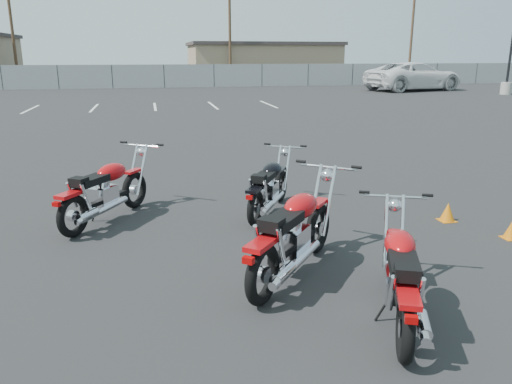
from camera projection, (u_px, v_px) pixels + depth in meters
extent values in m
plane|color=black|center=(251.00, 249.00, 6.98)|extent=(120.00, 120.00, 0.00)
torus|color=black|center=(134.00, 190.00, 8.75)|extent=(0.45, 0.61, 0.65)
cylinder|color=silver|center=(134.00, 190.00, 8.75)|extent=(0.18, 0.20, 0.17)
torus|color=black|center=(73.00, 216.00, 7.35)|extent=(0.45, 0.61, 0.65)
cylinder|color=silver|center=(73.00, 216.00, 7.35)|extent=(0.18, 0.20, 0.17)
cube|color=black|center=(106.00, 199.00, 8.04)|extent=(0.71, 1.01, 0.06)
cube|color=silver|center=(104.00, 196.00, 7.97)|extent=(0.48, 0.51, 0.32)
cylinder|color=silver|center=(103.00, 185.00, 7.92)|extent=(0.33, 0.34, 0.29)
ellipsoid|color=#B40B0E|center=(112.00, 172.00, 8.10)|extent=(0.62, 0.70, 0.28)
cube|color=black|center=(91.00, 181.00, 7.64)|extent=(0.56, 0.65, 0.11)
cube|color=black|center=(79.00, 182.00, 7.39)|extent=(0.30, 0.29, 0.13)
cube|color=#B40B0E|center=(70.00, 194.00, 7.24)|extent=(0.41, 0.49, 0.05)
cube|color=#B40B0E|center=(133.00, 171.00, 8.66)|extent=(0.32, 0.38, 0.04)
cylinder|color=silver|center=(86.00, 197.00, 7.38)|extent=(0.15, 0.20, 0.42)
cylinder|color=silver|center=(72.00, 195.00, 7.47)|extent=(0.15, 0.20, 0.42)
cylinder|color=silver|center=(103.00, 210.00, 7.71)|extent=(0.73, 1.05, 0.14)
cylinder|color=silver|center=(88.00, 215.00, 7.39)|extent=(0.32, 0.39, 0.14)
cylinder|color=silver|center=(142.00, 170.00, 8.74)|extent=(0.27, 0.39, 0.85)
cylinder|color=silver|center=(133.00, 169.00, 8.81)|extent=(0.27, 0.39, 0.85)
sphere|color=silver|center=(142.00, 152.00, 8.86)|extent=(0.24, 0.24, 0.17)
cylinder|color=silver|center=(142.00, 146.00, 8.85)|extent=(0.65, 0.44, 0.03)
cylinder|color=black|center=(160.00, 145.00, 8.69)|extent=(0.13, 0.10, 0.04)
cylinder|color=black|center=(123.00, 142.00, 8.95)|extent=(0.13, 0.10, 0.04)
cylinder|color=black|center=(95.00, 212.00, 8.05)|extent=(0.16, 0.11, 0.32)
cube|color=#990505|center=(56.00, 204.00, 7.00)|extent=(0.13, 0.11, 0.06)
torus|color=black|center=(281.00, 186.00, 9.13)|extent=(0.40, 0.57, 0.59)
cylinder|color=silver|center=(281.00, 186.00, 9.13)|extent=(0.17, 0.19, 0.16)
torus|color=black|center=(255.00, 208.00, 7.82)|extent=(0.40, 0.57, 0.59)
cylinder|color=silver|center=(255.00, 208.00, 7.82)|extent=(0.17, 0.19, 0.16)
cube|color=black|center=(269.00, 194.00, 8.47)|extent=(0.61, 0.94, 0.06)
cube|color=silver|center=(268.00, 191.00, 8.41)|extent=(0.43, 0.46, 0.30)
cylinder|color=silver|center=(268.00, 181.00, 8.36)|extent=(0.30, 0.31, 0.26)
ellipsoid|color=black|center=(272.00, 170.00, 8.53)|extent=(0.55, 0.65, 0.25)
cube|color=black|center=(264.00, 177.00, 8.10)|extent=(0.50, 0.60, 0.10)
cube|color=black|center=(259.00, 179.00, 7.87)|extent=(0.28, 0.26, 0.12)
cube|color=black|center=(255.00, 189.00, 7.72)|extent=(0.36, 0.45, 0.05)
cube|color=black|center=(281.00, 169.00, 9.05)|extent=(0.28, 0.35, 0.04)
cylinder|color=silver|center=(265.00, 191.00, 7.86)|extent=(0.14, 0.18, 0.39)
cylinder|color=silver|center=(251.00, 190.00, 7.93)|extent=(0.14, 0.18, 0.39)
cylinder|color=silver|center=(273.00, 203.00, 8.16)|extent=(0.63, 0.98, 0.13)
cylinder|color=silver|center=(267.00, 207.00, 7.87)|extent=(0.28, 0.36, 0.13)
cylinder|color=silver|center=(287.00, 168.00, 9.13)|extent=(0.24, 0.36, 0.78)
cylinder|color=silver|center=(278.00, 167.00, 9.18)|extent=(0.24, 0.36, 0.78)
sphere|color=silver|center=(285.00, 152.00, 9.23)|extent=(0.22, 0.22, 0.16)
cylinder|color=silver|center=(285.00, 147.00, 9.22)|extent=(0.61, 0.38, 0.03)
cylinder|color=black|center=(303.00, 146.00, 9.09)|extent=(0.12, 0.09, 0.04)
cylinder|color=black|center=(267.00, 144.00, 9.30)|extent=(0.12, 0.09, 0.04)
cylinder|color=black|center=(259.00, 205.00, 8.47)|extent=(0.15, 0.10, 0.30)
cube|color=#990505|center=(249.00, 198.00, 7.51)|extent=(0.12, 0.10, 0.06)
torus|color=black|center=(318.00, 228.00, 6.78)|extent=(0.54, 0.61, 0.69)
cylinder|color=silver|center=(318.00, 228.00, 6.78)|extent=(0.21, 0.21, 0.18)
torus|color=black|center=(263.00, 274.00, 5.36)|extent=(0.54, 0.61, 0.69)
cylinder|color=silver|center=(263.00, 274.00, 5.36)|extent=(0.21, 0.21, 0.18)
cube|color=black|center=(293.00, 245.00, 6.06)|extent=(0.85, 1.00, 0.07)
cube|color=silver|center=(292.00, 241.00, 5.99)|extent=(0.53, 0.54, 0.34)
cylinder|color=silver|center=(292.00, 225.00, 5.93)|extent=(0.36, 0.37, 0.30)
ellipsoid|color=#B40B0E|center=(301.00, 206.00, 6.12)|extent=(0.69, 0.74, 0.29)
cube|color=black|center=(282.00, 221.00, 5.65)|extent=(0.63, 0.68, 0.11)
cube|color=black|center=(271.00, 225.00, 5.40)|extent=(0.33, 0.32, 0.14)
cube|color=#B40B0E|center=(262.00, 244.00, 5.24)|extent=(0.47, 0.50, 0.06)
cube|color=#B40B0E|center=(319.00, 203.00, 6.68)|extent=(0.36, 0.40, 0.05)
cylinder|color=silver|center=(281.00, 246.00, 5.37)|extent=(0.18, 0.20, 0.45)
cylinder|color=silver|center=(259.00, 242.00, 5.49)|extent=(0.18, 0.20, 0.45)
cylinder|color=silver|center=(296.00, 263.00, 5.70)|extent=(0.88, 1.04, 0.15)
cylinder|color=silver|center=(283.00, 274.00, 5.38)|extent=(0.36, 0.40, 0.15)
cylinder|color=silver|center=(329.00, 201.00, 6.75)|extent=(0.33, 0.39, 0.91)
cylinder|color=silver|center=(315.00, 199.00, 6.85)|extent=(0.33, 0.39, 0.91)
sphere|color=silver|center=(328.00, 176.00, 6.88)|extent=(0.26, 0.26, 0.18)
cylinder|color=silver|center=(328.00, 167.00, 6.87)|extent=(0.64, 0.54, 0.03)
cylinder|color=black|center=(357.00, 167.00, 6.66)|extent=(0.13, 0.12, 0.04)
cylinder|color=black|center=(301.00, 161.00, 7.01)|extent=(0.13, 0.12, 0.04)
cylinder|color=black|center=(277.00, 262.00, 6.09)|extent=(0.16, 0.14, 0.34)
cube|color=#990505|center=(248.00, 260.00, 5.01)|extent=(0.13, 0.13, 0.07)
torus|color=black|center=(393.00, 262.00, 5.77)|extent=(0.34, 0.61, 0.62)
cylinder|color=silver|center=(393.00, 262.00, 5.77)|extent=(0.16, 0.19, 0.16)
torus|color=black|center=(405.00, 329.00, 4.36)|extent=(0.34, 0.61, 0.62)
cylinder|color=silver|center=(405.00, 329.00, 4.36)|extent=(0.16, 0.19, 0.16)
cube|color=black|center=(398.00, 287.00, 5.06)|extent=(0.51, 1.04, 0.06)
cube|color=silver|center=(399.00, 284.00, 4.99)|extent=(0.42, 0.47, 0.31)
cylinder|color=silver|center=(401.00, 267.00, 4.94)|extent=(0.29, 0.32, 0.27)
ellipsoid|color=#B40B0E|center=(400.00, 244.00, 5.13)|extent=(0.52, 0.67, 0.26)
cube|color=black|center=(404.00, 266.00, 4.67)|extent=(0.47, 0.62, 0.10)
cube|color=black|center=(407.00, 273.00, 4.41)|extent=(0.28, 0.26, 0.12)
cube|color=#B40B0E|center=(409.00, 297.00, 4.26)|extent=(0.34, 0.47, 0.05)
cube|color=#B40B0E|center=(395.00, 235.00, 5.69)|extent=(0.26, 0.37, 0.04)
cylinder|color=silver|center=(420.00, 296.00, 4.42)|extent=(0.12, 0.19, 0.40)
cylinder|color=silver|center=(392.00, 293.00, 4.46)|extent=(0.12, 0.19, 0.40)
cylinder|color=silver|center=(418.00, 309.00, 4.75)|extent=(0.52, 1.08, 0.13)
cylinder|color=silver|center=(423.00, 325.00, 4.44)|extent=(0.25, 0.38, 0.14)
cylinder|color=silver|center=(402.00, 232.00, 5.79)|extent=(0.20, 0.40, 0.81)
cylinder|color=silver|center=(386.00, 231.00, 5.82)|extent=(0.20, 0.40, 0.81)
sphere|color=silver|center=(395.00, 205.00, 5.89)|extent=(0.22, 0.22, 0.16)
cylinder|color=silver|center=(395.00, 197.00, 5.88)|extent=(0.68, 0.31, 0.03)
cylinder|color=black|center=(428.00, 195.00, 5.78)|extent=(0.13, 0.08, 0.04)
cylinder|color=black|center=(364.00, 192.00, 5.91)|extent=(0.13, 0.08, 0.04)
cylinder|color=black|center=(383.00, 308.00, 5.04)|extent=(0.16, 0.09, 0.31)
cube|color=#990505|center=(411.00, 319.00, 4.02)|extent=(0.12, 0.10, 0.06)
cone|color=orange|center=(448.00, 212.00, 8.10)|extent=(0.24, 0.24, 0.29)
cube|color=orange|center=(447.00, 220.00, 8.14)|extent=(0.25, 0.25, 0.01)
cone|color=orange|center=(511.00, 229.00, 7.33)|extent=(0.21, 0.21, 0.26)
cube|color=orange|center=(510.00, 238.00, 7.37)|extent=(0.23, 0.23, 0.01)
cylinder|color=#9C9A93|center=(506.00, 88.00, 33.21)|extent=(0.70, 0.70, 0.80)
cube|color=gray|center=(164.00, 76.00, 39.72)|extent=(80.00, 0.04, 1.80)
cylinder|color=black|center=(2.00, 78.00, 37.32)|extent=(0.06, 0.06, 1.80)
cylinder|color=black|center=(58.00, 77.00, 38.12)|extent=(0.06, 0.06, 1.80)
cylinder|color=black|center=(112.00, 77.00, 38.92)|extent=(0.06, 0.06, 1.80)
cylinder|color=black|center=(164.00, 76.00, 39.72)|extent=(0.06, 0.06, 1.80)
cylinder|color=black|center=(214.00, 76.00, 40.52)|extent=(0.06, 0.06, 1.80)
cylinder|color=black|center=(262.00, 75.00, 41.32)|extent=(0.06, 0.06, 1.80)
cylinder|color=black|center=(308.00, 75.00, 42.12)|extent=(0.06, 0.06, 1.80)
cylinder|color=black|center=(352.00, 74.00, 42.92)|extent=(0.06, 0.06, 1.80)
cylinder|color=black|center=(395.00, 74.00, 43.72)|extent=(0.06, 0.06, 1.80)
cylinder|color=black|center=(436.00, 74.00, 44.52)|extent=(0.06, 0.06, 1.80)
cylinder|color=black|center=(476.00, 73.00, 45.32)|extent=(0.06, 0.06, 1.80)
cube|color=#8F7A5C|center=(262.00, 63.00, 49.99)|extent=(14.00, 9.00, 3.40)
cube|color=#3C3432|center=(262.00, 44.00, 49.49)|extent=(14.40, 9.40, 0.30)
cylinder|color=#412D1E|center=(12.00, 30.00, 41.07)|extent=(0.24, 0.24, 9.00)
cylinder|color=#412D1E|center=(230.00, 31.00, 43.72)|extent=(0.24, 0.24, 9.00)
cylinder|color=#412D1E|center=(412.00, 34.00, 48.27)|extent=(0.24, 0.24, 9.00)
cube|color=silver|center=(30.00, 109.00, 24.42)|extent=(0.12, 4.00, 0.01)
cube|color=silver|center=(94.00, 108.00, 25.02)|extent=(0.12, 4.00, 0.01)
cube|color=silver|center=(155.00, 107.00, 25.62)|extent=(0.12, 4.00, 0.01)
cube|color=silver|center=(213.00, 105.00, 26.22)|extent=(0.12, 4.00, 0.01)
cube|color=silver|center=(268.00, 104.00, 26.82)|extent=(0.12, 4.00, 0.01)
imported|color=silver|center=(415.00, 68.00, 36.43)|extent=(5.13, 9.02, 3.23)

